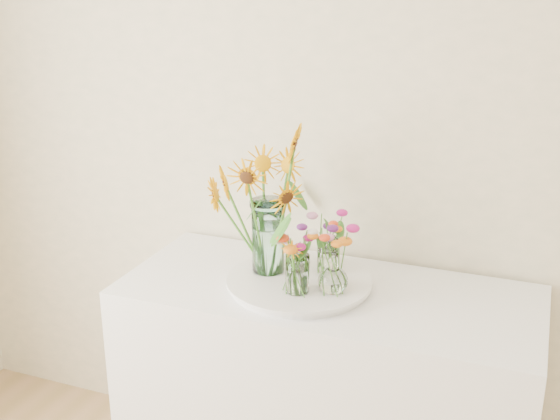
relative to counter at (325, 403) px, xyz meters
The scene contains 10 objects.
counter is the anchor object (origin of this frame).
tray 0.47m from the counter, 168.04° to the right, with size 0.47×0.47×0.03m, color white.
mason_jar 0.64m from the counter, behind, with size 0.11×0.11×0.26m, color #BDFBF8.
sunflower_bouquet 0.76m from the counter, behind, with size 0.67×0.67×0.51m, color orange, non-canonical shape.
small_vase_a 0.56m from the counter, 121.27° to the right, with size 0.08×0.08×0.13m, color white.
wildflower_posy_a 0.60m from the counter, 121.27° to the right, with size 0.20×0.20×0.22m, color orange, non-canonical shape.
small_vase_b 0.55m from the counter, 61.30° to the right, with size 0.10×0.10×0.14m, color white, non-canonical shape.
wildflower_posy_b 0.60m from the counter, 61.30° to the right, with size 0.19×0.19×0.23m, color orange, non-canonical shape.
small_vase_c 0.54m from the counter, 109.20° to the left, with size 0.07×0.07×0.13m, color white.
wildflower_posy_c 0.59m from the counter, 109.20° to the left, with size 0.19×0.19×0.22m, color orange, non-canonical shape.
Camera 1 is at (0.42, -0.12, 1.92)m, focal length 45.00 mm.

